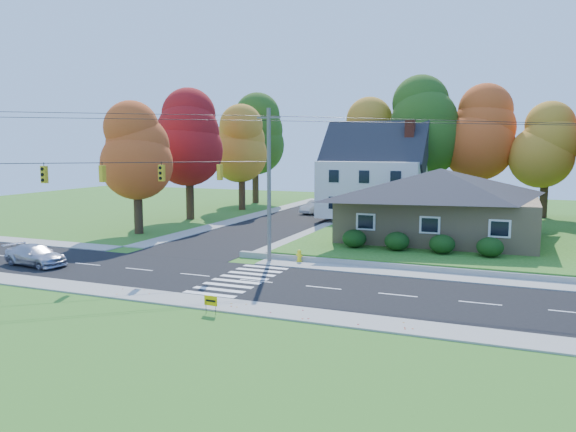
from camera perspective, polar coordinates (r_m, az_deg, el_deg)
name	(u,v)px	position (r m, az deg, el deg)	size (l,w,h in m)	color
ground	(256,281)	(31.92, -3.25, -6.64)	(120.00, 120.00, 0.00)	#3D7923
road_main	(256,281)	(31.92, -3.25, -6.62)	(90.00, 8.00, 0.02)	black
road_cross	(293,219)	(58.55, 0.55, -0.32)	(8.00, 44.00, 0.02)	black
sidewalk_north	(289,264)	(36.38, 0.13, -4.85)	(90.00, 2.00, 0.08)	#9C9A90
sidewalk_south	(212,303)	(27.63, -7.75, -8.80)	(90.00, 2.00, 0.08)	#9C9A90
lawn	(508,236)	(49.55, 21.49, -1.90)	(30.00, 30.00, 0.50)	#3D7923
ranch_house	(440,203)	(44.53, 15.14, 1.30)	(14.60, 10.60, 5.40)	tan
colonial_house	(374,176)	(57.63, 8.77, 4.05)	(10.40, 8.40, 9.60)	silver
hedge_row	(419,243)	(38.79, 13.18, -2.64)	(10.70, 1.70, 1.27)	#163A10
traffic_infrastructure	(263,189)	(32.39, -2.53, 2.79)	(38.10, 10.66, 10.00)	#666059
tree_lot_0	(370,140)	(63.87, 8.30, 7.69)	(6.72, 6.72, 12.51)	#3F2A19
tree_lot_1	(423,127)	(61.74, 13.57, 8.80)	(7.84, 7.84, 14.60)	#3F2A19
tree_lot_2	(483,133)	(62.11, 19.23, 7.99)	(7.28, 7.28, 13.56)	#3F2A19
tree_lot_3	(547,145)	(61.06, 24.79, 6.53)	(6.16, 6.16, 11.47)	#3F2A19
tree_west_0	(136,151)	(50.19, -15.15, 6.38)	(6.16, 6.16, 11.47)	#3F2A19
tree_west_1	(189,137)	(59.00, -10.05, 7.86)	(7.28, 7.28, 13.56)	#3F2A19
tree_west_2	(242,144)	(67.22, -4.75, 7.28)	(6.72, 6.72, 12.51)	#3F2A19
tree_west_3	(255,134)	(75.30, -3.36, 8.27)	(7.84, 7.84, 14.60)	#3F2A19
silver_sedan	(35,255)	(39.28, -24.28, -3.65)	(1.83, 4.51, 1.31)	#B6B6C7
white_car	(316,207)	(63.58, 2.85, 0.94)	(1.56, 4.46, 1.47)	silver
fire_hydrant	(299,256)	(36.75, 1.15, -4.13)	(0.50, 0.39, 0.87)	yellow
yard_sign	(211,301)	(25.93, -7.86, -8.56)	(0.68, 0.07, 0.85)	black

